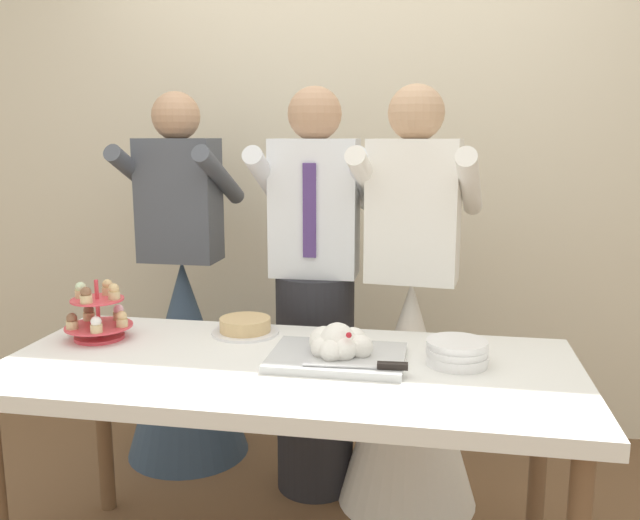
{
  "coord_description": "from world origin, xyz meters",
  "views": [
    {
      "loc": [
        0.45,
        -1.91,
        1.47
      ],
      "look_at": [
        0.08,
        0.15,
        1.07
      ],
      "focal_mm": 36.98,
      "sensor_mm": 36.0,
      "label": 1
    }
  ],
  "objects_px": {
    "cupcake_stand": "(99,315)",
    "plate_stack": "(457,353)",
    "round_cake": "(245,327)",
    "person_groom": "(315,316)",
    "person_bride": "(410,364)",
    "dessert_table": "(288,385)",
    "person_guest": "(185,333)",
    "main_cake_tray": "(338,349)"
  },
  "relations": [
    {
      "from": "cupcake_stand",
      "to": "plate_stack",
      "type": "bearing_deg",
      "value": -2.28
    },
    {
      "from": "cupcake_stand",
      "to": "round_cake",
      "type": "relative_size",
      "value": 0.96
    },
    {
      "from": "person_groom",
      "to": "person_bride",
      "type": "height_order",
      "value": "same"
    },
    {
      "from": "dessert_table",
      "to": "cupcake_stand",
      "type": "distance_m",
      "value": 0.73
    },
    {
      "from": "round_cake",
      "to": "person_bride",
      "type": "distance_m",
      "value": 0.7
    },
    {
      "from": "person_guest",
      "to": "person_bride",
      "type": "bearing_deg",
      "value": -13.11
    },
    {
      "from": "main_cake_tray",
      "to": "person_bride",
      "type": "height_order",
      "value": "person_bride"
    },
    {
      "from": "plate_stack",
      "to": "round_cake",
      "type": "relative_size",
      "value": 0.82
    },
    {
      "from": "person_bride",
      "to": "dessert_table",
      "type": "bearing_deg",
      "value": -120.82
    },
    {
      "from": "cupcake_stand",
      "to": "dessert_table",
      "type": "bearing_deg",
      "value": -9.95
    },
    {
      "from": "main_cake_tray",
      "to": "person_guest",
      "type": "height_order",
      "value": "person_guest"
    },
    {
      "from": "dessert_table",
      "to": "round_cake",
      "type": "bearing_deg",
      "value": 128.91
    },
    {
      "from": "dessert_table",
      "to": "plate_stack",
      "type": "distance_m",
      "value": 0.54
    },
    {
      "from": "main_cake_tray",
      "to": "person_guest",
      "type": "bearing_deg",
      "value": 136.31
    },
    {
      "from": "dessert_table",
      "to": "person_guest",
      "type": "xyz_separation_m",
      "value": [
        -0.68,
        0.84,
        -0.12
      ]
    },
    {
      "from": "round_cake",
      "to": "person_groom",
      "type": "bearing_deg",
      "value": 63.61
    },
    {
      "from": "dessert_table",
      "to": "round_cake",
      "type": "height_order",
      "value": "round_cake"
    },
    {
      "from": "cupcake_stand",
      "to": "person_groom",
      "type": "relative_size",
      "value": 0.14
    },
    {
      "from": "plate_stack",
      "to": "round_cake",
      "type": "height_order",
      "value": "plate_stack"
    },
    {
      "from": "dessert_table",
      "to": "person_groom",
      "type": "bearing_deg",
      "value": 93.02
    },
    {
      "from": "person_guest",
      "to": "person_groom",
      "type": "bearing_deg",
      "value": -16.91
    },
    {
      "from": "plate_stack",
      "to": "person_groom",
      "type": "xyz_separation_m",
      "value": [
        -0.55,
        0.57,
        -0.07
      ]
    },
    {
      "from": "main_cake_tray",
      "to": "plate_stack",
      "type": "bearing_deg",
      "value": 5.08
    },
    {
      "from": "dessert_table",
      "to": "round_cake",
      "type": "xyz_separation_m",
      "value": [
        -0.22,
        0.27,
        0.1
      ]
    },
    {
      "from": "round_cake",
      "to": "main_cake_tray",
      "type": "bearing_deg",
      "value": -31.65
    },
    {
      "from": "cupcake_stand",
      "to": "person_bride",
      "type": "distance_m",
      "value": 1.19
    },
    {
      "from": "person_bride",
      "to": "person_groom",
      "type": "bearing_deg",
      "value": 173.44
    },
    {
      "from": "main_cake_tray",
      "to": "plate_stack",
      "type": "xyz_separation_m",
      "value": [
        0.37,
        0.03,
        -0.0
      ]
    },
    {
      "from": "cupcake_stand",
      "to": "person_bride",
      "type": "relative_size",
      "value": 0.14
    },
    {
      "from": "person_groom",
      "to": "person_guest",
      "type": "relative_size",
      "value": 1.0
    },
    {
      "from": "dessert_table",
      "to": "person_bride",
      "type": "relative_size",
      "value": 1.08
    },
    {
      "from": "round_cake",
      "to": "person_bride",
      "type": "height_order",
      "value": "person_bride"
    },
    {
      "from": "person_guest",
      "to": "plate_stack",
      "type": "bearing_deg",
      "value": -32.47
    },
    {
      "from": "dessert_table",
      "to": "person_bride",
      "type": "distance_m",
      "value": 0.7
    },
    {
      "from": "dessert_table",
      "to": "plate_stack",
      "type": "relative_size",
      "value": 9.18
    },
    {
      "from": "person_bride",
      "to": "plate_stack",
      "type": "bearing_deg",
      "value": -72.65
    },
    {
      "from": "plate_stack",
      "to": "person_groom",
      "type": "height_order",
      "value": "person_groom"
    },
    {
      "from": "cupcake_stand",
      "to": "round_cake",
      "type": "height_order",
      "value": "cupcake_stand"
    },
    {
      "from": "plate_stack",
      "to": "person_bride",
      "type": "height_order",
      "value": "person_bride"
    },
    {
      "from": "round_cake",
      "to": "person_guest",
      "type": "bearing_deg",
      "value": 129.2
    },
    {
      "from": "dessert_table",
      "to": "person_bride",
      "type": "bearing_deg",
      "value": 59.18
    },
    {
      "from": "dessert_table",
      "to": "cupcake_stand",
      "type": "relative_size",
      "value": 7.83
    }
  ]
}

